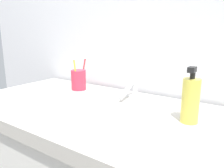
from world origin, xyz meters
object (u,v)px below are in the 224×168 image
(toothbrush_yellow, at_px, (75,70))
(soap_dispenser, at_px, (190,100))
(toothbrush_cup, at_px, (79,80))
(toothbrush_red, at_px, (84,69))
(faucet, at_px, (132,87))

(toothbrush_yellow, bearing_deg, soap_dispenser, -7.69)
(toothbrush_cup, height_order, toothbrush_red, toothbrush_red)
(faucet, xyz_separation_m, toothbrush_red, (-0.29, 0.01, 0.05))
(toothbrush_cup, xyz_separation_m, toothbrush_yellow, (0.01, -0.03, 0.06))
(faucet, relative_size, toothbrush_cup, 1.67)
(toothbrush_yellow, height_order, toothbrush_red, toothbrush_yellow)
(faucet, bearing_deg, toothbrush_yellow, -167.68)
(faucet, xyz_separation_m, soap_dispenser, (0.29, -0.14, 0.03))
(soap_dispenser, bearing_deg, toothbrush_red, 165.57)
(toothbrush_red, distance_m, soap_dispenser, 0.60)
(toothbrush_red, bearing_deg, faucet, -2.20)
(faucet, bearing_deg, toothbrush_red, 177.80)
(toothbrush_cup, distance_m, soap_dispenser, 0.59)
(toothbrush_cup, bearing_deg, toothbrush_yellow, -73.03)
(toothbrush_red, height_order, soap_dispenser, soap_dispenser)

